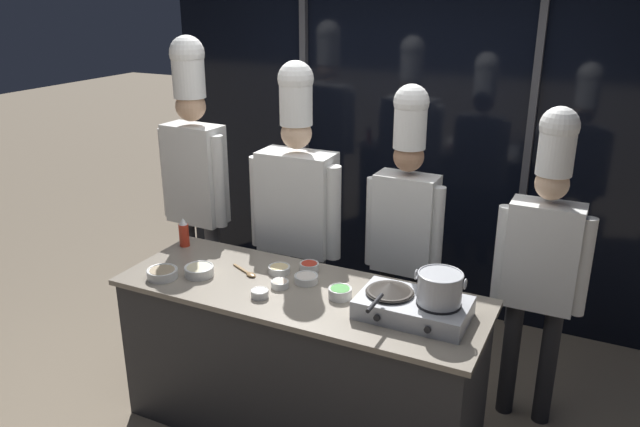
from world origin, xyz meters
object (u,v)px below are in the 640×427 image
at_px(frying_pan, 390,288).
at_px(chef_pastry, 543,249).
at_px(chef_line, 406,215).
at_px(prep_bowl_mushrooms, 162,273).
at_px(prep_bowl_onion, 306,278).
at_px(portable_stove, 413,307).
at_px(chef_sous, 297,202).
at_px(prep_bowl_chili_flakes, 309,266).
at_px(serving_spoon_slotted, 248,273).
at_px(stock_pot, 440,287).
at_px(prep_bowl_chicken, 280,283).
at_px(prep_bowl_scallions, 340,292).
at_px(prep_bowl_ginger, 279,269).
at_px(prep_bowl_noodles, 199,270).
at_px(prep_bowl_rice, 260,293).
at_px(squeeze_bottle_chili, 184,233).
at_px(chef_head, 195,165).

xyz_separation_m(frying_pan, chef_pastry, (0.62, 0.68, 0.06)).
bearing_deg(frying_pan, chef_line, 103.30).
relative_size(prep_bowl_mushrooms, chef_line, 0.09).
bearing_deg(prep_bowl_onion, portable_stove, -9.32).
bearing_deg(portable_stove, chef_pastry, 53.62).
distance_m(prep_bowl_onion, chef_sous, 0.69).
relative_size(prep_bowl_onion, prep_bowl_chili_flakes, 1.20).
height_order(prep_bowl_onion, serving_spoon_slotted, prep_bowl_onion).
relative_size(stock_pot, prep_bowl_onion, 1.83).
relative_size(prep_bowl_chicken, serving_spoon_slotted, 0.47).
distance_m(prep_bowl_mushrooms, chef_line, 1.45).
distance_m(portable_stove, prep_bowl_chili_flakes, 0.73).
xyz_separation_m(portable_stove, chef_pastry, (0.50, 0.68, 0.14)).
distance_m(frying_pan, prep_bowl_scallions, 0.30).
relative_size(frying_pan, prep_bowl_mushrooms, 2.42).
distance_m(frying_pan, chef_pastry, 0.93).
relative_size(frying_pan, prep_bowl_ginger, 3.29).
bearing_deg(prep_bowl_noodles, prep_bowl_onion, 17.61).
bearing_deg(frying_pan, prep_bowl_chili_flakes, 156.79).
distance_m(prep_bowl_rice, chef_pastry, 1.53).
bearing_deg(stock_pot, chef_sous, 149.27).
bearing_deg(prep_bowl_ginger, prep_bowl_noodles, -149.34).
xyz_separation_m(stock_pot, prep_bowl_noodles, (-1.34, -0.08, -0.15)).
relative_size(prep_bowl_scallions, chef_line, 0.07).
bearing_deg(prep_bowl_chili_flakes, chef_line, 53.50).
relative_size(prep_bowl_chicken, prep_bowl_noodles, 0.59).
xyz_separation_m(prep_bowl_mushrooms, chef_sous, (0.39, 0.85, 0.21)).
xyz_separation_m(prep_bowl_ginger, chef_sous, (-0.16, 0.51, 0.22)).
xyz_separation_m(prep_bowl_rice, serving_spoon_slotted, (-0.20, 0.21, -0.02)).
xyz_separation_m(frying_pan, prep_bowl_scallions, (-0.28, 0.03, -0.10)).
distance_m(prep_bowl_chili_flakes, chef_sous, 0.56).
bearing_deg(prep_bowl_ginger, prep_bowl_chili_flakes, 31.85).
height_order(prep_bowl_mushrooms, chef_pastry, chef_pastry).
bearing_deg(chef_line, prep_bowl_noodles, 43.62).
height_order(serving_spoon_slotted, chef_sous, chef_sous).
bearing_deg(portable_stove, prep_bowl_chili_flakes, 160.89).
relative_size(stock_pot, chef_line, 0.13).
relative_size(prep_bowl_onion, chef_pastry, 0.07).
distance_m(chef_line, chef_pastry, 0.81).
relative_size(squeeze_bottle_chili, prep_bowl_ginger, 1.45).
bearing_deg(prep_bowl_ginger, squeeze_bottle_chili, 173.60).
bearing_deg(chef_sous, squeeze_bottle_chili, 36.12).
relative_size(prep_bowl_ginger, prep_bowl_rice, 1.34).
height_order(prep_bowl_mushrooms, serving_spoon_slotted, prep_bowl_mushrooms).
bearing_deg(chef_head, prep_bowl_rice, 142.91).
height_order(squeeze_bottle_chili, prep_bowl_scallions, squeeze_bottle_chili).
relative_size(serving_spoon_slotted, chef_head, 0.10).
distance_m(portable_stove, serving_spoon_slotted, 0.98).
bearing_deg(chef_line, chef_pastry, 175.41).
bearing_deg(frying_pan, prep_bowl_noodles, -176.11).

